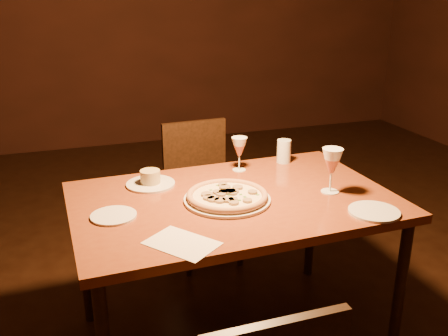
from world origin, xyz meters
name	(u,v)px	position (x,y,z in m)	size (l,w,h in m)	color
dining_table	(233,211)	(-0.23, 0.11, 0.67)	(1.40, 0.92, 0.74)	brown
chair_far	(201,184)	(-0.14, 0.95, 0.47)	(0.42, 0.42, 0.83)	black
pizza_plate	(227,196)	(-0.27, 0.08, 0.76)	(0.37, 0.37, 0.04)	silver
ramekin_saucer	(150,180)	(-0.55, 0.37, 0.76)	(0.22, 0.22, 0.07)	silver
wine_glass_far	(239,154)	(-0.09, 0.42, 0.82)	(0.08, 0.08, 0.17)	#C06B50
wine_glass_right	(331,171)	(0.19, 0.03, 0.84)	(0.09, 0.09, 0.20)	#C06B50
water_tumbler	(284,151)	(0.17, 0.46, 0.80)	(0.07, 0.07, 0.12)	silver
side_plate_left	(114,216)	(-0.75, 0.08, 0.74)	(0.18, 0.18, 0.01)	silver
side_plate_near	(374,212)	(0.25, -0.22, 0.74)	(0.21, 0.21, 0.01)	silver
menu_card	(182,243)	(-0.55, -0.23, 0.74)	(0.17, 0.25, 0.00)	beige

